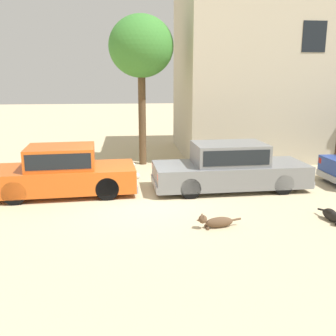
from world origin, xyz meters
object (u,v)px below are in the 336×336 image
stray_dog_spotted (216,222)px  parked_sedan_second (230,167)px  acacia_tree_left (141,48)px  parked_sedan_nearest (63,171)px  stray_dog_tan (333,215)px

stray_dog_spotted → parked_sedan_second: bearing=-117.2°
acacia_tree_left → parked_sedan_nearest: bearing=-123.1°
parked_sedan_nearest → acacia_tree_left: (2.49, 3.81, 3.72)m
stray_dog_tan → parked_sedan_nearest: bearing=-122.7°
stray_dog_spotted → stray_dog_tan: (2.88, 0.08, 0.02)m
parked_sedan_nearest → stray_dog_spotted: parked_sedan_nearest is taller
stray_dog_tan → acacia_tree_left: acacia_tree_left is taller
stray_dog_spotted → acacia_tree_left: bearing=-85.8°
stray_dog_spotted → acacia_tree_left: acacia_tree_left is taller
parked_sedan_nearest → acacia_tree_left: 5.88m
stray_dog_spotted → acacia_tree_left: size_ratio=0.19×
parked_sedan_second → stray_dog_tan: (1.76, -2.98, -0.54)m
acacia_tree_left → stray_dog_tan: bearing=-57.8°
parked_sedan_second → stray_dog_tan: size_ratio=4.55×
parked_sedan_second → stray_dog_spotted: size_ratio=4.45×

